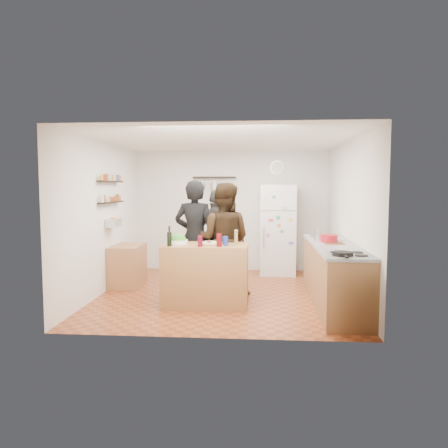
# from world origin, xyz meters

# --- Properties ---
(room_shell) EXTENTS (4.20, 4.20, 4.20)m
(room_shell) POSITION_xyz_m (0.00, 0.39, 1.25)
(room_shell) COLOR brown
(room_shell) RESTS_ON ground
(prep_island) EXTENTS (1.25, 0.72, 0.91)m
(prep_island) POSITION_xyz_m (-0.21, -0.66, 0.46)
(prep_island) COLOR #A2713B
(prep_island) RESTS_ON floor
(pizza_board) EXTENTS (0.42, 0.34, 0.02)m
(pizza_board) POSITION_xyz_m (-0.13, -0.68, 0.92)
(pizza_board) COLOR olive
(pizza_board) RESTS_ON prep_island
(pizza) EXTENTS (0.34, 0.34, 0.02)m
(pizza) POSITION_xyz_m (-0.13, -0.68, 0.94)
(pizza) COLOR beige
(pizza) RESTS_ON pizza_board
(salad_bowl) EXTENTS (0.29, 0.29, 0.06)m
(salad_bowl) POSITION_xyz_m (-0.63, -0.61, 0.94)
(salad_bowl) COLOR white
(salad_bowl) RESTS_ON prep_island
(wine_bottle) EXTENTS (0.07, 0.07, 0.20)m
(wine_bottle) POSITION_xyz_m (-0.71, -0.88, 1.01)
(wine_bottle) COLOR black
(wine_bottle) RESTS_ON prep_island
(wine_glass_near) EXTENTS (0.07, 0.07, 0.17)m
(wine_glass_near) POSITION_xyz_m (-0.26, -0.90, 0.99)
(wine_glass_near) COLOR #5B0718
(wine_glass_near) RESTS_ON prep_island
(wine_glass_far) EXTENTS (0.08, 0.08, 0.19)m
(wine_glass_far) POSITION_xyz_m (0.01, -0.86, 1.00)
(wine_glass_far) COLOR #5E080C
(wine_glass_far) RESTS_ON prep_island
(pepper_mill) EXTENTS (0.05, 0.05, 0.18)m
(pepper_mill) POSITION_xyz_m (0.24, -0.61, 1.00)
(pepper_mill) COLOR olive
(pepper_mill) RESTS_ON prep_island
(salt_canister) EXTENTS (0.08, 0.08, 0.14)m
(salt_canister) POSITION_xyz_m (0.09, -0.78, 0.98)
(salt_canister) COLOR navy
(salt_canister) RESTS_ON prep_island
(person_left) EXTENTS (0.74, 0.54, 1.88)m
(person_left) POSITION_xyz_m (-0.46, -0.04, 0.94)
(person_left) COLOR black
(person_left) RESTS_ON floor
(person_center) EXTENTS (1.01, 0.85, 1.83)m
(person_center) POSITION_xyz_m (0.01, -0.12, 0.91)
(person_center) COLOR black
(person_center) RESTS_ON floor
(person_back) EXTENTS (1.10, 0.81, 1.73)m
(person_back) POSITION_xyz_m (-0.13, 0.42, 0.86)
(person_back) COLOR #312D2B
(person_back) RESTS_ON floor
(counter_run) EXTENTS (0.63, 2.63, 0.90)m
(counter_run) POSITION_xyz_m (1.70, -0.55, 0.45)
(counter_run) COLOR #9E7042
(counter_run) RESTS_ON floor
(stove_top) EXTENTS (0.60, 0.62, 0.02)m
(stove_top) POSITION_xyz_m (1.70, -1.50, 0.91)
(stove_top) COLOR white
(stove_top) RESTS_ON counter_run
(skillet) EXTENTS (0.26, 0.26, 0.05)m
(skillet) POSITION_xyz_m (1.60, -1.63, 0.94)
(skillet) COLOR black
(skillet) RESTS_ON stove_top
(sink) EXTENTS (0.50, 0.80, 0.03)m
(sink) POSITION_xyz_m (1.70, 0.30, 0.92)
(sink) COLOR silver
(sink) RESTS_ON counter_run
(cutting_board) EXTENTS (0.30, 0.40, 0.02)m
(cutting_board) POSITION_xyz_m (1.70, -0.45, 0.91)
(cutting_board) COLOR brown
(cutting_board) RESTS_ON counter_run
(red_bowl) EXTENTS (0.26, 0.26, 0.11)m
(red_bowl) POSITION_xyz_m (1.65, -0.28, 0.97)
(red_bowl) COLOR #AD1322
(red_bowl) RESTS_ON counter_run
(fridge) EXTENTS (0.70, 0.68, 1.80)m
(fridge) POSITION_xyz_m (0.95, 1.75, 0.90)
(fridge) COLOR white
(fridge) RESTS_ON floor
(wall_clock) EXTENTS (0.30, 0.03, 0.30)m
(wall_clock) POSITION_xyz_m (0.95, 2.08, 2.15)
(wall_clock) COLOR silver
(wall_clock) RESTS_ON back_wall
(spice_shelf_lower) EXTENTS (0.12, 1.00, 0.02)m
(spice_shelf_lower) POSITION_xyz_m (-1.93, 0.20, 1.50)
(spice_shelf_lower) COLOR black
(spice_shelf_lower) RESTS_ON left_wall
(spice_shelf_upper) EXTENTS (0.12, 1.00, 0.02)m
(spice_shelf_upper) POSITION_xyz_m (-1.93, 0.20, 1.85)
(spice_shelf_upper) COLOR black
(spice_shelf_upper) RESTS_ON left_wall
(produce_basket) EXTENTS (0.18, 0.35, 0.14)m
(produce_basket) POSITION_xyz_m (-1.90, 0.20, 1.15)
(produce_basket) COLOR silver
(produce_basket) RESTS_ON left_wall
(side_table) EXTENTS (0.50, 0.80, 0.73)m
(side_table) POSITION_xyz_m (-1.74, 0.44, 0.36)
(side_table) COLOR #AD7B48
(side_table) RESTS_ON floor
(pot_rack) EXTENTS (0.90, 0.04, 0.04)m
(pot_rack) POSITION_xyz_m (-0.35, 2.00, 1.95)
(pot_rack) COLOR black
(pot_rack) RESTS_ON back_wall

